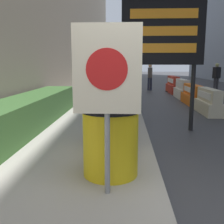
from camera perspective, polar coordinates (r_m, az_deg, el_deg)
ground_plane at (r=3.12m, az=12.07°, el=-19.91°), size 120.00×120.00×0.00m
sidewalk_left at (r=3.27m, az=-19.36°, el=-17.38°), size 3.30×56.00×0.15m
hedge_strip at (r=6.44m, az=-17.27°, el=0.26°), size 0.90×5.80×0.70m
barrel_drum_foreground at (r=3.39m, az=-0.31°, el=-6.30°), size 0.73×0.73×0.89m
barrel_drum_middle at (r=4.41m, az=-0.16°, el=-2.42°), size 0.73×0.73×0.89m
warning_sign at (r=2.71m, az=-1.11°, el=7.06°), size 0.71×0.08×1.82m
message_board at (r=6.33m, az=10.97°, el=16.87°), size 1.99×0.36×3.15m
jersey_barrier_cream at (r=9.00m, az=20.30°, el=1.91°), size 0.51×1.66×0.81m
jersey_barrier_orange_near at (r=10.93m, az=17.19°, el=3.40°), size 0.54×2.00×0.79m
jersey_barrier_white at (r=12.90m, az=15.02°, el=4.68°), size 0.52×1.68×0.89m
jersey_barrier_red_striped at (r=15.28m, az=13.14°, el=5.64°), size 0.51×2.17×0.93m
traffic_cone_near at (r=15.74m, az=12.45°, el=5.59°), size 0.41×0.41×0.73m
traffic_light_near_curb at (r=20.80m, az=5.75°, el=13.89°), size 0.28×0.45×4.02m
pedestrian_worker at (r=16.35m, az=21.80°, el=7.46°), size 0.50×0.47×1.66m
pedestrian_passerby at (r=16.55m, az=8.27°, el=8.01°), size 0.28×0.43×1.61m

